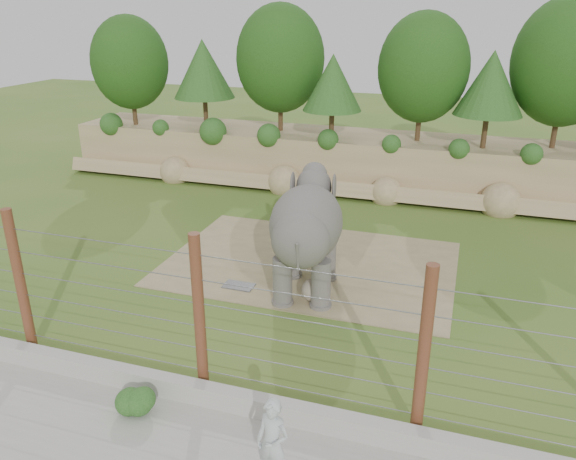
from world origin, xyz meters
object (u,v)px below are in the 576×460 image
(elephant, at_px, (306,239))
(barrier_fence, at_px, (199,315))
(stone_ball, at_px, (313,290))
(zookeeper, at_px, (273,443))

(elephant, distance_m, barrier_fence, 5.57)
(elephant, height_order, barrier_fence, barrier_fence)
(stone_ball, height_order, zookeeper, zookeeper)
(stone_ball, distance_m, barrier_fence, 5.33)
(stone_ball, relative_size, barrier_fence, 0.04)
(stone_ball, height_order, barrier_fence, barrier_fence)
(stone_ball, bearing_deg, zookeeper, -80.25)
(stone_ball, bearing_deg, barrier_fence, -105.14)
(elephant, xyz_separation_m, stone_ball, (0.40, -0.59, -1.43))
(elephant, relative_size, zookeeper, 2.36)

